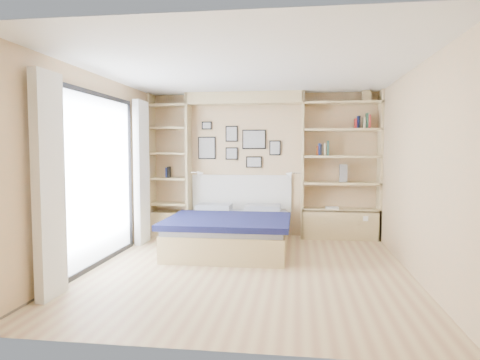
# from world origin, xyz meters

# --- Properties ---
(ground) EXTENTS (4.50, 4.50, 0.00)m
(ground) POSITION_xyz_m (0.00, 0.00, 0.00)
(ground) COLOR tan
(ground) RESTS_ON ground
(room_shell) EXTENTS (4.50, 4.50, 4.50)m
(room_shell) POSITION_xyz_m (-0.39, 1.52, 1.08)
(room_shell) COLOR tan
(room_shell) RESTS_ON ground
(bed) EXTENTS (1.78, 2.23, 1.07)m
(bed) POSITION_xyz_m (-0.38, 1.11, 0.28)
(bed) COLOR tan
(bed) RESTS_ON ground
(photo_gallery) EXTENTS (1.48, 0.02, 0.82)m
(photo_gallery) POSITION_xyz_m (-0.45, 2.22, 1.60)
(photo_gallery) COLOR black
(photo_gallery) RESTS_ON ground
(reading_lamps) EXTENTS (1.92, 0.12, 0.15)m
(reading_lamps) POSITION_xyz_m (-0.30, 2.00, 1.10)
(reading_lamps) COLOR silver
(reading_lamps) RESTS_ON ground
(shelf_decor) EXTENTS (3.55, 0.23, 2.03)m
(shelf_decor) POSITION_xyz_m (1.26, 2.07, 1.72)
(shelf_decor) COLOR #953B15
(shelf_decor) RESTS_ON ground
(deck_chair) EXTENTS (0.43, 0.68, 0.67)m
(deck_chair) POSITION_xyz_m (-3.88, 0.93, 0.32)
(deck_chair) COLOR tan
(deck_chair) RESTS_ON ground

